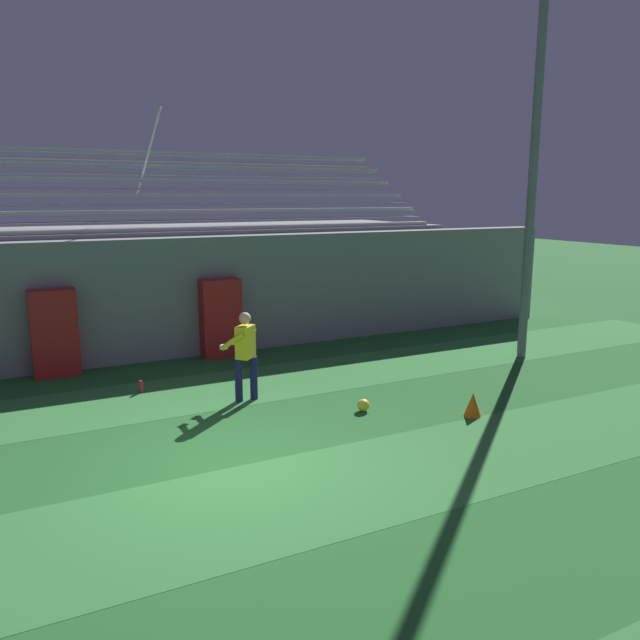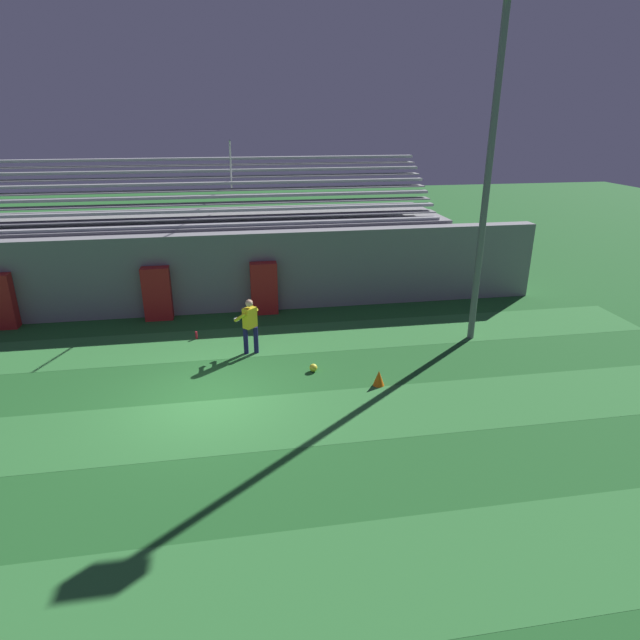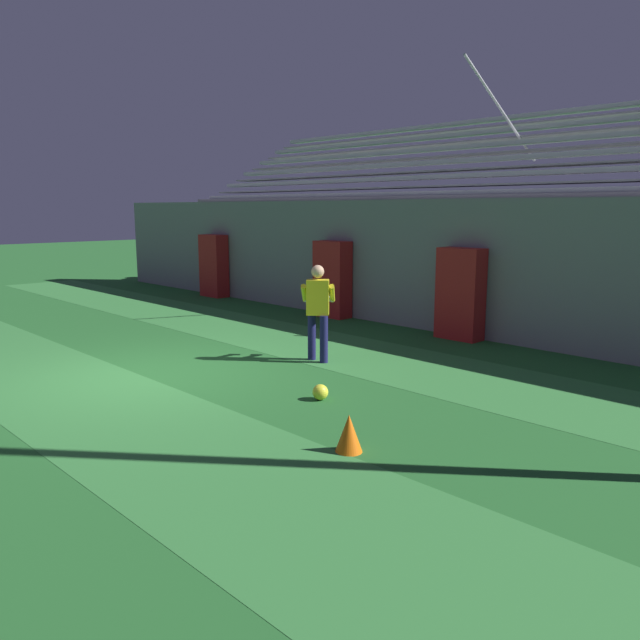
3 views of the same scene
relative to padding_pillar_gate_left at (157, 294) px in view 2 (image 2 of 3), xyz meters
The scene contains 13 objects.
ground_plane 6.29m from the padding_pillar_gate_left, 73.06° to the right, with size 80.00×80.00×0.00m, color #236028.
turf_stripe_near 12.12m from the padding_pillar_gate_left, 81.38° to the right, with size 28.00×2.37×0.01m, color #337A38.
turf_stripe_mid 7.50m from the padding_pillar_gate_left, 75.90° to the right, with size 28.00×2.37×0.01m, color #337A38.
turf_stripe_far 3.21m from the padding_pillar_gate_left, 53.85° to the right, with size 28.00×2.37×0.01m, color #337A38.
back_wall 1.95m from the padding_pillar_gate_left, 16.88° to the left, with size 24.00×0.60×2.80m, color gray.
padding_pillar_gate_left is the anchor object (origin of this frame).
padding_pillar_gate_right 3.62m from the padding_pillar_gate_left, ahead, with size 0.93×0.44×1.84m, color #B21E1E.
bleacher_stand 3.76m from the padding_pillar_gate_left, 60.81° to the left, with size 18.00×4.75×5.83m.
floodlight_pole 11.62m from the padding_pillar_gate_left, 18.66° to the right, with size 0.90×0.36×9.83m.
goalkeeper 4.48m from the padding_pillar_gate_left, 48.43° to the right, with size 0.74×0.74×1.67m.
soccer_ball 6.75m from the padding_pillar_gate_left, 46.62° to the right, with size 0.22×0.22×0.22m, color yellow.
traffic_cone 8.59m from the padding_pillar_gate_left, 44.00° to the right, with size 0.30×0.30×0.42m, color orange.
water_bottle 2.52m from the padding_pillar_gate_left, 56.28° to the right, with size 0.07×0.07×0.24m, color red.
Camera 2 is at (0.77, -11.98, 6.60)m, focal length 30.00 mm.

